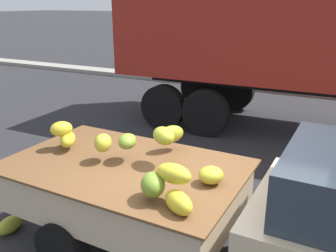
# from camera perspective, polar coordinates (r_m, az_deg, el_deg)

# --- Properties ---
(curb_strip) EXTENTS (80.00, 0.80, 0.16)m
(curb_strip) POSITION_cam_1_polar(r_m,az_deg,el_deg) (13.19, 20.63, 5.04)
(curb_strip) COLOR gray
(curb_strip) RESTS_ON ground
(pickup_truck) EXTENTS (5.07, 1.92, 1.70)m
(pickup_truck) POSITION_cam_1_polar(r_m,az_deg,el_deg) (3.90, 19.20, -14.21)
(pickup_truck) COLOR #CCB793
(pickup_truck) RESTS_ON ground
(fallen_banana_bunch_near_tailgate) EXTENTS (0.21, 0.40, 0.22)m
(fallen_banana_bunch_near_tailgate) POSITION_cam_1_polar(r_m,az_deg,el_deg) (5.49, -23.45, -13.95)
(fallen_banana_bunch_near_tailgate) COLOR gold
(fallen_banana_bunch_near_tailgate) RESTS_ON ground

